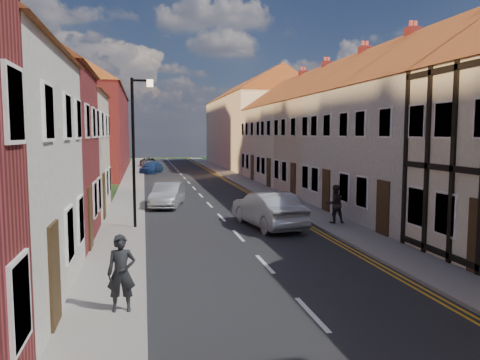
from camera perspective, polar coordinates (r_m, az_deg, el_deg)
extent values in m
cube|color=black|center=(29.74, -4.80, -1.90)|extent=(7.00, 90.00, 0.02)
cube|color=gray|center=(29.54, -13.31, -1.98)|extent=(1.80, 90.00, 0.12)
cube|color=gray|center=(30.57, 3.41, -1.59)|extent=(1.80, 90.00, 0.12)
cube|color=silver|center=(21.60, 24.72, 2.73)|extent=(8.00, 5.80, 6.00)
cube|color=silver|center=(26.14, 17.69, 3.40)|extent=(8.00, 5.00, 6.00)
cube|color=maroon|center=(24.86, 20.29, 15.25)|extent=(0.60, 0.60, 1.60)
cube|color=#BBA994|center=(30.96, 12.79, 3.83)|extent=(8.00, 5.80, 6.00)
cube|color=maroon|center=(29.19, 14.94, 13.92)|extent=(0.60, 0.60, 1.60)
cube|color=beige|center=(35.95, 9.23, 4.13)|extent=(8.00, 5.00, 6.00)
cube|color=maroon|center=(34.43, 10.52, 12.72)|extent=(0.60, 0.60, 1.60)
cube|color=beige|center=(41.04, 6.54, 4.35)|extent=(8.00, 5.80, 6.00)
cube|color=maroon|center=(39.08, 7.70, 11.91)|extent=(0.60, 0.60, 1.60)
cube|color=#BBA994|center=(23.86, -25.74, 2.67)|extent=(8.00, 6.10, 5.80)
cube|color=beige|center=(55.77, 1.61, 5.75)|extent=(8.00, 24.00, 8.00)
cube|color=maroon|center=(49.62, -18.46, 5.47)|extent=(8.00, 24.00, 8.00)
cylinder|color=black|center=(19.30, -12.86, 3.17)|extent=(0.12, 0.12, 6.00)
cube|color=black|center=(19.39, -11.99, 11.78)|extent=(0.70, 0.08, 0.08)
cube|color=#FFD899|center=(19.38, -10.93, 11.51)|extent=(0.25, 0.15, 0.28)
imported|color=#9C9EA4|center=(25.39, -8.83, -1.79)|extent=(2.18, 4.13, 1.29)
imported|color=navy|center=(47.21, -10.73, 1.49)|extent=(2.65, 4.14, 1.12)
imported|color=#A9ABB1|center=(55.78, -10.94, 2.12)|extent=(2.45, 4.33, 1.14)
imported|color=black|center=(10.48, -14.26, -10.94)|extent=(0.62, 0.42, 1.66)
imported|color=black|center=(20.32, 11.47, -2.87)|extent=(0.81, 0.64, 1.63)
imported|color=#9B9DA3|center=(19.64, 3.42, -3.61)|extent=(2.30, 4.76, 1.50)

